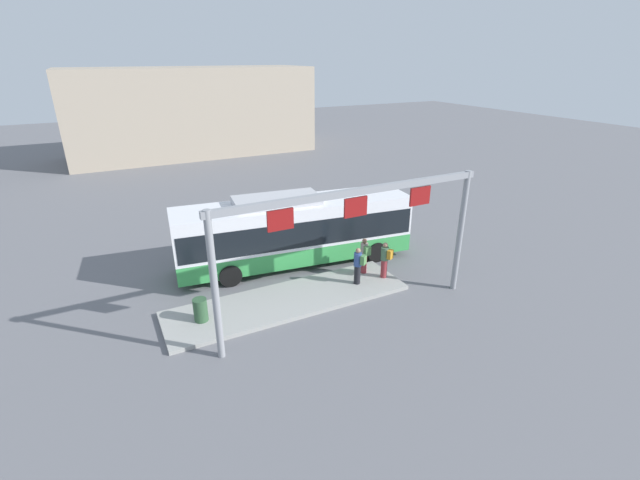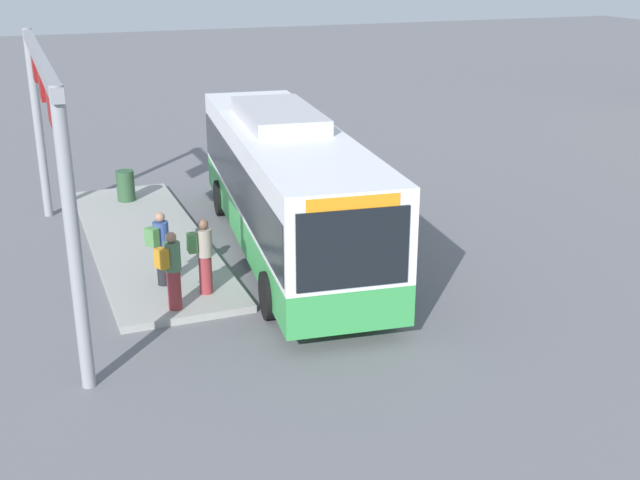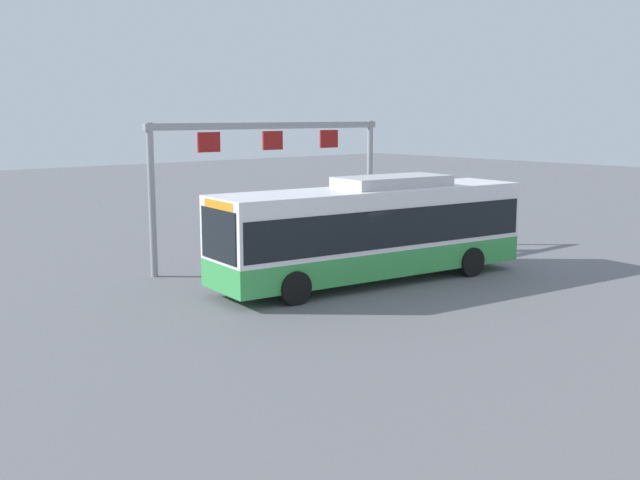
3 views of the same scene
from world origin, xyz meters
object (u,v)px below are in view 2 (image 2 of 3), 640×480
person_boarding (203,254)px  trash_bin (126,186)px  person_waiting_mid (161,247)px  person_waiting_near (172,269)px  bus_main (287,181)px

person_boarding → trash_bin: person_boarding is taller
person_waiting_mid → person_waiting_near: bearing=-124.4°
person_boarding → person_waiting_mid: same height
person_boarding → trash_bin: bearing=93.8°
person_boarding → person_waiting_near: (0.58, -0.79, 0.00)m
person_boarding → person_waiting_near: same height
person_waiting_mid → bus_main: bearing=-10.0°
bus_main → person_waiting_mid: 3.77m
trash_bin → bus_main: bearing=31.0°
bus_main → person_waiting_mid: bus_main is taller
bus_main → person_waiting_mid: size_ratio=6.78×
person_waiting_mid → trash_bin: bearing=55.2°
person_boarding → person_waiting_mid: size_ratio=1.00×
person_waiting_near → bus_main: bearing=13.2°
trash_bin → person_boarding: bearing=4.0°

